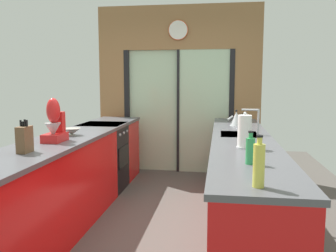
# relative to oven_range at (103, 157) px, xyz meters

# --- Properties ---
(ground_plane) EXTENTS (5.04, 7.60, 0.02)m
(ground_plane) POSITION_rel_oven_range_xyz_m (0.91, -0.65, -0.47)
(ground_plane) COLOR #4C4742
(back_wall_unit) EXTENTS (2.64, 0.12, 2.70)m
(back_wall_unit) POSITION_rel_oven_range_xyz_m (0.91, 1.15, 1.07)
(back_wall_unit) COLOR olive
(back_wall_unit) RESTS_ON ground_plane
(left_counter_run) EXTENTS (0.62, 3.80, 0.92)m
(left_counter_run) POSITION_rel_oven_range_xyz_m (-0.00, -1.12, 0.01)
(left_counter_run) COLOR red
(left_counter_run) RESTS_ON ground_plane
(right_counter_run) EXTENTS (0.62, 3.80, 0.92)m
(right_counter_run) POSITION_rel_oven_range_xyz_m (1.82, -0.95, 0.01)
(right_counter_run) COLOR red
(right_counter_run) RESTS_ON ground_plane
(sink_faucet) EXTENTS (0.19, 0.02, 0.28)m
(sink_faucet) POSITION_rel_oven_range_xyz_m (1.97, -0.70, 0.65)
(sink_faucet) COLOR #B7BABC
(sink_faucet) RESTS_ON right_counter_run
(oven_range) EXTENTS (0.60, 0.60, 0.92)m
(oven_range) POSITION_rel_oven_range_xyz_m (0.00, 0.00, 0.00)
(oven_range) COLOR black
(oven_range) RESTS_ON ground_plane
(mixing_bowl) EXTENTS (0.19, 0.19, 0.08)m
(mixing_bowl) POSITION_rel_oven_range_xyz_m (0.02, -1.06, 0.51)
(mixing_bowl) COLOR gray
(mixing_bowl) RESTS_ON left_counter_run
(knife_block) EXTENTS (0.08, 0.14, 0.27)m
(knife_block) POSITION_rel_oven_range_xyz_m (0.02, -1.98, 0.58)
(knife_block) COLOR brown
(knife_block) RESTS_ON left_counter_run
(stand_mixer) EXTENTS (0.17, 0.27, 0.42)m
(stand_mixer) POSITION_rel_oven_range_xyz_m (0.02, -1.45, 0.63)
(stand_mixer) COLOR red
(stand_mixer) RESTS_ON left_counter_run
(kettle) EXTENTS (0.25, 0.17, 0.21)m
(kettle) POSITION_rel_oven_range_xyz_m (1.80, 0.05, 0.56)
(kettle) COLOR #B7BABC
(kettle) RESTS_ON right_counter_run
(soap_bottle_near) EXTENTS (0.06, 0.06, 0.29)m
(soap_bottle_near) POSITION_rel_oven_range_xyz_m (1.80, -2.68, 0.59)
(soap_bottle_near) COLOR #D1CC4C
(soap_bottle_near) RESTS_ON right_counter_run
(soap_bottle_far) EXTENTS (0.06, 0.06, 0.23)m
(soap_bottle_far) POSITION_rel_oven_range_xyz_m (1.80, -2.13, 0.56)
(soap_bottle_far) COLOR #339E56
(soap_bottle_far) RESTS_ON right_counter_run
(paper_towel_roll) EXTENTS (0.14, 0.14, 0.32)m
(paper_towel_roll) POSITION_rel_oven_range_xyz_m (1.80, -1.52, 0.61)
(paper_towel_roll) COLOR #B7BABC
(paper_towel_roll) RESTS_ON right_counter_run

